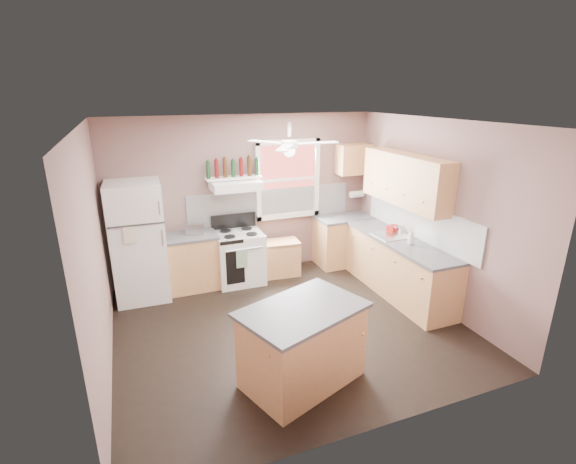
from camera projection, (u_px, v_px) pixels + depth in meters
name	position (u px, v px, depth m)	size (l,w,h in m)	color
floor	(289.00, 326.00, 5.70)	(4.50, 4.50, 0.00)	black
ceiling	(289.00, 122.00, 4.83)	(4.50, 4.50, 0.00)	white
wall_back	(245.00, 197.00, 7.05)	(4.50, 0.05, 2.70)	#785954
wall_right	(435.00, 214.00, 6.05)	(0.05, 4.00, 2.70)	#785954
wall_left	(93.00, 257.00, 4.48)	(0.05, 4.00, 2.70)	#785954
backsplash_back	(271.00, 205.00, 7.23)	(2.90, 0.03, 0.55)	white
backsplash_right	(418.00, 220.00, 6.36)	(0.03, 2.60, 0.55)	white
window_view	(288.00, 179.00, 7.19)	(1.00, 0.02, 1.20)	maroon
window_frame	(288.00, 180.00, 7.17)	(1.16, 0.07, 1.36)	white
refrigerator	(139.00, 242.00, 6.24)	(0.77, 0.75, 1.81)	white
base_cabinet_left	(189.00, 263.00, 6.69)	(0.90, 0.60, 0.86)	tan
counter_left	(187.00, 236.00, 6.55)	(0.92, 0.62, 0.04)	#4A4A4D
toaster	(195.00, 228.00, 6.57)	(0.28, 0.16, 0.18)	silver
stove	(239.00, 258.00, 6.90)	(0.75, 0.64, 0.86)	white
range_hood	(236.00, 185.00, 6.64)	(0.78, 0.50, 0.14)	white
bottle_shelf	(233.00, 178.00, 6.71)	(0.90, 0.26, 0.03)	white
cart	(281.00, 258.00, 7.21)	(0.61, 0.41, 0.61)	tan
base_cabinet_corner	(344.00, 241.00, 7.66)	(1.00, 0.60, 0.86)	tan
base_cabinet_right	(398.00, 268.00, 6.50)	(0.60, 2.20, 0.86)	tan
counter_corner	(345.00, 218.00, 7.52)	(1.02, 0.62, 0.04)	#4A4A4D
counter_right	(400.00, 241.00, 6.35)	(0.62, 2.22, 0.04)	#4A4A4D
sink	(393.00, 236.00, 6.52)	(0.55, 0.45, 0.03)	silver
faucet	(402.00, 230.00, 6.55)	(0.03, 0.03, 0.14)	silver
upper_cabinet_right	(405.00, 179.00, 6.28)	(0.33, 1.80, 0.76)	tan
upper_cabinet_corner	(354.00, 159.00, 7.37)	(0.60, 0.33, 0.52)	tan
paper_towel	(357.00, 194.00, 7.65)	(0.12, 0.12, 0.26)	white
island	(302.00, 347.00, 4.49)	(1.22, 0.77, 0.86)	tan
island_top	(303.00, 310.00, 4.35)	(1.29, 0.84, 0.04)	#4A4A4D
ceiling_fan_hub	(289.00, 144.00, 4.91)	(0.20, 0.20, 0.08)	white
soap_bottle	(411.00, 237.00, 6.12)	(0.09, 0.09, 0.24)	silver
red_caddy	(393.00, 228.00, 6.70)	(0.18, 0.12, 0.10)	#A9130E
wine_bottles	(233.00, 168.00, 6.66)	(0.86, 0.06, 0.31)	#143819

